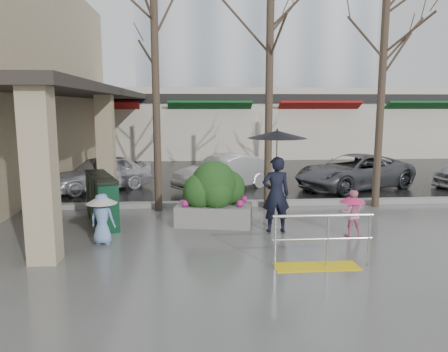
{
  "coord_description": "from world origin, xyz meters",
  "views": [
    {
      "loc": [
        -1.04,
        -8.91,
        3.02
      ],
      "look_at": [
        -0.23,
        1.69,
        1.3
      ],
      "focal_mm": 35.0,
      "sensor_mm": 36.0,
      "label": 1
    }
  ],
  "objects": [
    {
      "name": "ground",
      "position": [
        0.0,
        0.0,
        0.0
      ],
      "size": [
        120.0,
        120.0,
        0.0
      ],
      "primitive_type": "plane",
      "color": "#51514F",
      "rests_on": "ground"
    },
    {
      "name": "street_asphalt",
      "position": [
        0.0,
        22.0,
        0.01
      ],
      "size": [
        120.0,
        36.0,
        0.01
      ],
      "primitive_type": "cube",
      "color": "black",
      "rests_on": "ground"
    },
    {
      "name": "curb",
      "position": [
        0.0,
        4.0,
        0.07
      ],
      "size": [
        120.0,
        0.3,
        0.15
      ],
      "primitive_type": "cube",
      "color": "gray",
      "rests_on": "ground"
    },
    {
      "name": "canopy_slab",
      "position": [
        -4.8,
        8.0,
        3.62
      ],
      "size": [
        2.8,
        18.0,
        0.25
      ],
      "primitive_type": "cube",
      "color": "#2D2823",
      "rests_on": "pillar_front"
    },
    {
      "name": "pillar_front",
      "position": [
        -3.9,
        -0.5,
        1.75
      ],
      "size": [
        0.55,
        0.55,
        3.5
      ],
      "primitive_type": "cube",
      "color": "tan",
      "rests_on": "ground"
    },
    {
      "name": "pillar_back",
      "position": [
        -3.9,
        6.0,
        1.75
      ],
      "size": [
        0.55,
        0.55,
        3.5
      ],
      "primitive_type": "cube",
      "color": "tan",
      "rests_on": "ground"
    },
    {
      "name": "storefront_row",
      "position": [
        2.0,
        17.97,
        2.01
      ],
      "size": [
        34.0,
        6.74,
        4.0
      ],
      "color": "beige",
      "rests_on": "ground"
    },
    {
      "name": "handrail",
      "position": [
        1.36,
        -1.2,
        0.38
      ],
      "size": [
        1.9,
        0.5,
        1.03
      ],
      "color": "yellow",
      "rests_on": "ground"
    },
    {
      "name": "tree_west",
      "position": [
        -2.0,
        3.6,
        5.08
      ],
      "size": [
        3.2,
        3.2,
        6.8
      ],
      "color": "#382B21",
      "rests_on": "ground"
    },
    {
      "name": "tree_midwest",
      "position": [
        1.2,
        3.6,
        5.23
      ],
      "size": [
        3.2,
        3.2,
        7.0
      ],
      "color": "#382B21",
      "rests_on": "ground"
    },
    {
      "name": "tree_mideast",
      "position": [
        4.5,
        3.6,
        4.86
      ],
      "size": [
        3.2,
        3.2,
        6.5
      ],
      "color": "#382B21",
      "rests_on": "ground"
    },
    {
      "name": "woman",
      "position": [
        0.98,
        1.2,
        1.49
      ],
      "size": [
        1.42,
        1.42,
        2.49
      ],
      "rotation": [
        0.0,
        0.0,
        3.16
      ],
      "color": "black",
      "rests_on": "ground"
    },
    {
      "name": "child_pink",
      "position": [
        2.67,
        0.7,
        0.62
      ],
      "size": [
        0.59,
        0.59,
        1.09
      ],
      "rotation": [
        0.0,
        0.0,
        3.01
      ],
      "color": "pink",
      "rests_on": "ground"
    },
    {
      "name": "child_blue",
      "position": [
        -3.0,
        0.55,
        0.69
      ],
      "size": [
        0.69,
        0.69,
        1.14
      ],
      "rotation": [
        0.0,
        0.0,
        2.89
      ],
      "color": "#7599D0",
      "rests_on": "ground"
    },
    {
      "name": "planter",
      "position": [
        -0.46,
        1.94,
        0.79
      ],
      "size": [
        2.04,
        1.28,
        1.66
      ],
      "rotation": [
        0.0,
        0.0,
        -0.19
      ],
      "color": "gray",
      "rests_on": "ground"
    },
    {
      "name": "news_boxes",
      "position": [
        -3.36,
        2.33,
        0.63
      ],
      "size": [
        1.26,
        2.29,
        1.26
      ],
      "rotation": [
        0.0,
        0.0,
        0.35
      ],
      "color": "#0B341E",
      "rests_on": "ground"
    },
    {
      "name": "car_a",
      "position": [
        -4.3,
        6.86,
        0.63
      ],
      "size": [
        3.89,
        3.33,
        1.26
      ],
      "primitive_type": "imported",
      "rotation": [
        0.0,
        0.0,
        -0.96
      ],
      "color": "silver",
      "rests_on": "ground"
    },
    {
      "name": "car_b",
      "position": [
        0.17,
        6.7,
        0.63
      ],
      "size": [
        3.94,
        3.19,
        1.26
      ],
      "primitive_type": "imported",
      "rotation": [
        0.0,
        0.0,
        -1.0
      ],
      "color": "silver",
      "rests_on": "ground"
    },
    {
      "name": "car_c",
      "position": [
        4.89,
        6.45,
        0.63
      ],
      "size": [
        4.99,
        3.71,
        1.26
      ],
      "primitive_type": "imported",
      "rotation": [
        0.0,
        0.0,
        -1.16
      ],
      "color": "#53555A",
      "rests_on": "ground"
    }
  ]
}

